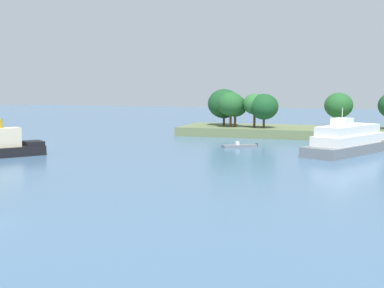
# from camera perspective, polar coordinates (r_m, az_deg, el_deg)

# --- Properties ---
(treeline_island) EXTENTS (63.82, 14.85, 8.94)m
(treeline_island) POSITION_cam_1_polar(r_m,az_deg,el_deg) (98.73, 15.10, 2.44)
(treeline_island) COLOR #66754C
(treeline_island) RESTS_ON ground
(fishing_skiff) EXTENTS (5.31, 4.27, 0.96)m
(fishing_skiff) POSITION_cam_1_polar(r_m,az_deg,el_deg) (79.69, 5.32, -0.22)
(fishing_skiff) COLOR slate
(fishing_skiff) RESTS_ON ground
(tugboat) EXTENTS (7.81, 8.97, 5.09)m
(tugboat) POSITION_cam_1_polar(r_m,az_deg,el_deg) (73.73, -19.41, -0.27)
(tugboat) COLOR black
(tugboat) RESTS_ON ground
(white_riverboat) EXTENTS (12.34, 18.09, 6.51)m
(white_riverboat) POSITION_cam_1_polar(r_m,az_deg,el_deg) (75.75, 17.04, 0.32)
(white_riverboat) COLOR slate
(white_riverboat) RESTS_ON ground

